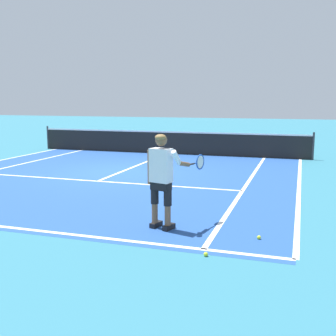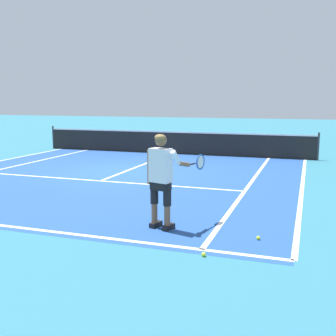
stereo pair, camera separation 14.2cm
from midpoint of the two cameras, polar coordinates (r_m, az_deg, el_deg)
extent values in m
plane|color=teal|center=(13.33, -6.90, -0.58)|extent=(80.00, 80.00, 0.00)
cube|color=#234C93|center=(12.84, -7.94, -0.98)|extent=(10.98, 11.18, 0.00)
cube|color=white|center=(11.95, -10.05, -1.80)|extent=(8.23, 0.10, 0.01)
cube|color=white|center=(14.81, -4.25, 0.48)|extent=(0.10, 6.40, 0.01)
cube|color=white|center=(15.08, -22.16, -0.04)|extent=(0.10, 10.78, 0.01)
cube|color=white|center=(11.67, 10.59, -2.09)|extent=(0.10, 10.78, 0.01)
cube|color=white|center=(11.58, 17.35, -2.45)|extent=(0.10, 10.78, 0.01)
cylinder|color=#333338|center=(20.37, -16.48, 4.07)|extent=(0.08, 0.08, 1.07)
cylinder|color=#333338|center=(16.84, 19.23, 2.88)|extent=(0.08, 0.08, 1.07)
cube|color=black|center=(17.73, -0.37, 3.45)|extent=(11.84, 0.02, 0.91)
cube|color=white|center=(17.68, -0.37, 5.02)|extent=(11.84, 0.03, 0.06)
cube|color=black|center=(7.62, -2.20, -7.81)|extent=(0.18, 0.30, 0.09)
cube|color=black|center=(7.47, -0.43, -8.17)|extent=(0.18, 0.30, 0.09)
cylinder|color=brown|center=(7.52, -2.39, -6.25)|extent=(0.11, 0.11, 0.36)
cylinder|color=black|center=(7.43, -2.41, -3.39)|extent=(0.14, 0.14, 0.41)
cylinder|color=brown|center=(7.37, -0.60, -6.58)|extent=(0.11, 0.11, 0.36)
cylinder|color=black|center=(7.27, -0.61, -3.66)|extent=(0.14, 0.14, 0.41)
cube|color=black|center=(7.32, -1.52, -2.27)|extent=(0.38, 0.28, 0.20)
cube|color=white|center=(7.25, -1.53, 0.36)|extent=(0.42, 0.31, 0.60)
cylinder|color=brown|center=(7.40, -3.07, 0.14)|extent=(0.09, 0.09, 0.62)
cylinder|color=white|center=(7.16, 0.62, 1.46)|extent=(0.15, 0.28, 0.29)
cylinder|color=brown|center=(7.34, 1.76, 0.55)|extent=(0.15, 0.30, 0.14)
sphere|color=brown|center=(7.21, -1.51, 3.87)|extent=(0.21, 0.21, 0.21)
ellipsoid|color=olive|center=(7.18, -1.60, 4.25)|extent=(0.24, 0.24, 0.12)
cylinder|color=#232326|center=(7.52, 2.72, 0.53)|extent=(0.08, 0.20, 0.03)
cylinder|color=#1E479E|center=(7.65, 3.29, 0.67)|extent=(0.05, 0.10, 0.02)
torus|color=#1E479E|center=(7.81, 3.96, 0.85)|extent=(0.10, 0.29, 0.30)
cylinder|color=silver|center=(7.81, 3.96, 0.85)|extent=(0.07, 0.24, 0.25)
sphere|color=#CCE02D|center=(7.12, 11.91, -9.37)|extent=(0.07, 0.07, 0.07)
sphere|color=#CCE02D|center=(6.28, 4.59, -11.80)|extent=(0.07, 0.07, 0.07)
camera|label=1|loc=(0.07, -90.53, -0.09)|focal=44.05mm
camera|label=2|loc=(0.07, 89.47, 0.09)|focal=44.05mm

